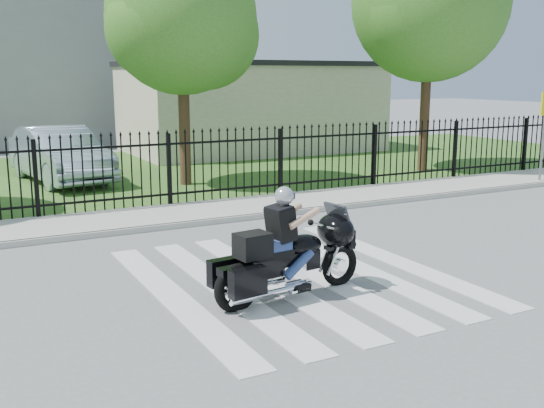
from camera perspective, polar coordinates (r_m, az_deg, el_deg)
name	(u,v)px	position (r m, az deg, el deg)	size (l,w,h in m)	color
ground	(294,277)	(10.12, 2.01, -6.58)	(120.00, 120.00, 0.00)	slate
crosswalk	(294,277)	(10.12, 2.01, -6.55)	(5.00, 5.50, 0.01)	silver
sidewalk	(185,214)	(14.51, -7.83, -0.88)	(40.00, 2.00, 0.12)	#ADAAA3
curb	(201,223)	(13.59, -6.38, -1.68)	(40.00, 0.12, 0.12)	#ADAAA3
grass_strip	(110,174)	(21.13, -14.35, 2.59)	(40.00, 12.00, 0.02)	#2B561D
iron_fence	(169,171)	(15.29, -9.20, 2.92)	(26.00, 0.04, 1.80)	black
tree_mid	(182,19)	(18.52, -8.11, 16.09)	(4.20, 4.20, 6.78)	#382316
tree_right	(430,3)	(21.83, 13.97, 17.05)	(5.00, 5.00, 7.90)	#382316
building_low	(251,109)	(27.09, -1.93, 8.51)	(10.00, 6.00, 3.50)	beige
building_low_roof	(250,64)	(27.06, -1.95, 12.43)	(10.20, 6.20, 0.20)	black
motorcycle_rider	(287,252)	(9.02, 1.34, -4.32)	(2.51, 0.99, 1.66)	black
parked_car	(60,154)	(19.89, -18.47, 4.24)	(1.74, 4.98, 1.64)	#9DB1C5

